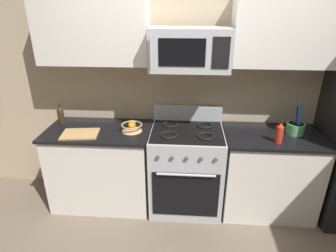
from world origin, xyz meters
name	(u,v)px	position (x,y,z in m)	size (l,w,h in m)	color
ground_plane	(184,250)	(0.00, 0.00, 0.00)	(16.00, 16.00, 0.00)	#6B5B4C
wall_back	(189,85)	(0.00, 1.08, 1.30)	(8.00, 0.10, 2.60)	tan
counter_left	(102,166)	(-0.94, 0.68, 0.46)	(1.10, 0.65, 0.91)	silver
range_oven	(186,168)	(0.00, 0.68, 0.47)	(0.76, 0.69, 1.09)	#B2B5BA
counter_right	(268,173)	(0.89, 0.68, 0.46)	(0.99, 0.65, 0.91)	silver
microwave	(190,49)	(0.00, 0.71, 1.74)	(0.74, 0.44, 0.38)	#B2B5BA
upper_cabinets_left	(93,30)	(-0.95, 0.86, 1.89)	(1.09, 0.34, 0.65)	silver
upper_cabinets_right	(286,31)	(0.89, 0.86, 1.89)	(0.98, 0.34, 0.65)	silver
utensil_crock	(296,127)	(1.10, 0.73, 0.98)	(0.18, 0.18, 0.34)	#59AD66
fruit_basket	(132,127)	(-0.58, 0.67, 0.96)	(0.22, 0.22, 0.10)	tan
cutting_board	(80,134)	(-1.09, 0.54, 0.92)	(0.36, 0.26, 0.02)	tan
bottle_soy	(61,115)	(-1.40, 0.83, 1.01)	(0.07, 0.07, 0.21)	#382314
bottle_hot_sauce	(279,133)	(0.87, 0.51, 1.01)	(0.07, 0.07, 0.22)	red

